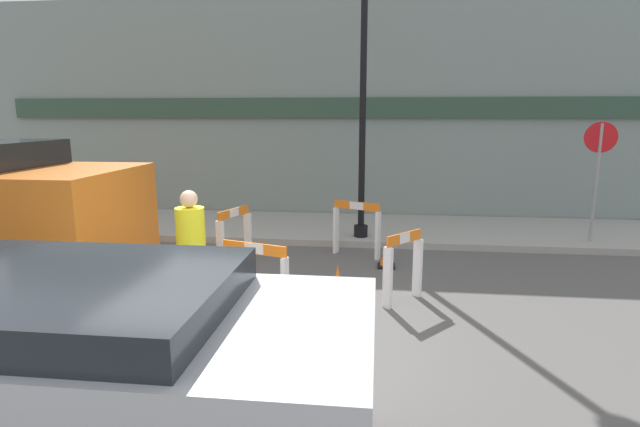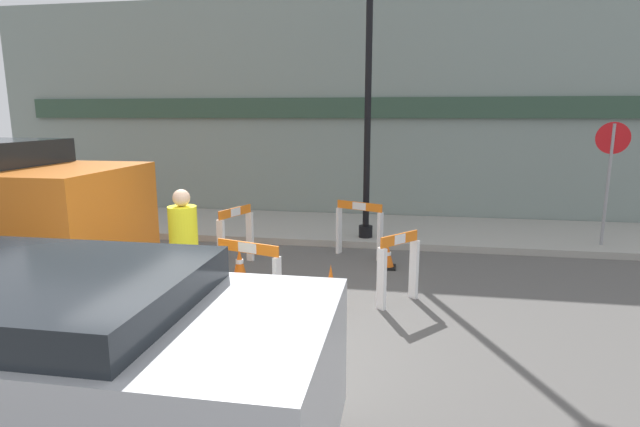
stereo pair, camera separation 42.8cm
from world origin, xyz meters
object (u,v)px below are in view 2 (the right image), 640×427
at_px(person_worker, 184,252).
at_px(parked_car_1, 33,363).
at_px(streetlamp_post, 369,32).
at_px(stop_sign, 610,164).

bearing_deg(person_worker, parked_car_1, -142.25).
height_order(streetlamp_post, stop_sign, streetlamp_post).
height_order(streetlamp_post, person_worker, streetlamp_post).
xyz_separation_m(person_worker, parked_car_1, (0.15, -2.84, -0.02)).
relative_size(person_worker, parked_car_1, 0.41).
bearing_deg(streetlamp_post, person_worker, -114.09).
bearing_deg(stop_sign, person_worker, 43.11).
height_order(stop_sign, person_worker, stop_sign).
distance_m(stop_sign, person_worker, 8.02).
distance_m(stop_sign, parked_car_1, 9.80).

